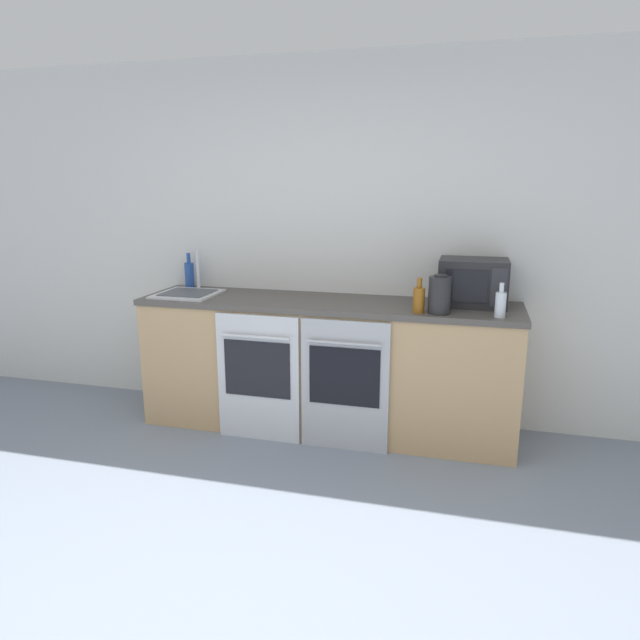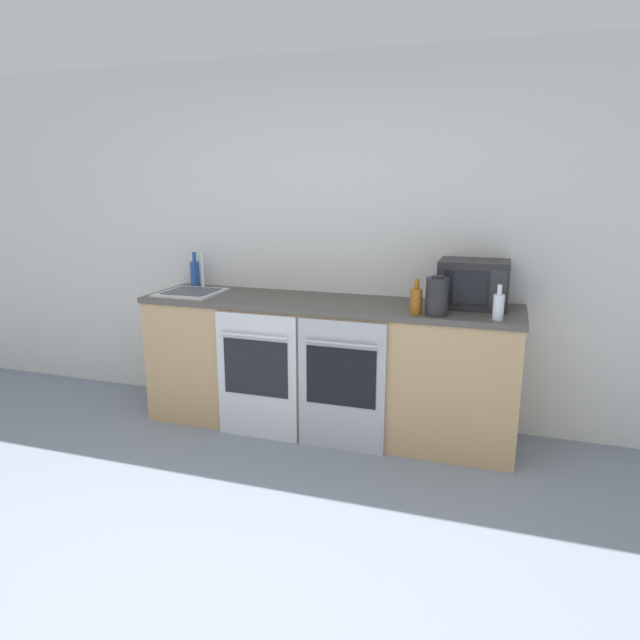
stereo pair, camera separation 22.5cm
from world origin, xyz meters
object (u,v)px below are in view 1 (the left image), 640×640
Objects in this scene: oven_left at (258,377)px; bottle_clear at (500,304)px; bottle_amber at (419,299)px; kettle at (440,295)px; oven_right at (345,385)px; microwave at (473,282)px; bottle_blue at (189,274)px; sink at (188,292)px.

oven_left is 1.64m from bottle_clear.
kettle is at bearing 4.28° from bottle_amber.
bottle_clear reaches higher than oven_right.
bottle_amber is 0.90× the size of kettle.
microwave is (1.36, 0.43, 0.64)m from oven_left.
microwave is 2.13m from bottle_blue.
bottle_amber is 0.13m from kettle.
bottle_clear is (0.17, -0.31, -0.07)m from microwave.
sink reaches higher than kettle.
sink is at bearing 167.51° from oven_right.
microwave reaches higher than kettle.
kettle is at bearing 12.01° from oven_right.
oven_left is 1.57m from microwave.
microwave is at bearing 17.31° from oven_left.
bottle_amber is at bearing -13.38° from bottle_blue.
oven_right is at bearing -21.72° from bottle_blue.
kettle is at bearing -12.27° from bottle_blue.
oven_left is at bearing -173.88° from bottle_amber.
bottle_amber is 0.82× the size of bottle_blue.
bottle_amber is at bearing 179.88° from bottle_clear.
bottle_blue is 0.62× the size of sink.
bottle_blue is (-1.80, 0.43, 0.02)m from bottle_amber.
sink is at bearing -175.62° from microwave.
bottle_amber reaches higher than oven_right.
bottle_clear is 0.96× the size of bottle_amber.
bottle_clear is at bearing -4.27° from sink.
oven_left is 1.19m from bottle_amber.
bottle_blue is 0.31m from sink.
kettle reaches higher than bottle_clear.
bottle_clear is at bearing -62.09° from microwave.
bottle_blue is at bearing 158.28° from oven_right.
bottle_clear is 2.33m from bottle_blue.
bottle_amber is (1.04, 0.11, 0.57)m from oven_left.
oven_right is 1.36m from sink.
bottle_amber is at bearing 14.13° from oven_right.
bottle_blue is at bearing 166.62° from bottle_amber.
oven_left is 0.60m from oven_right.
microwave is 2.01m from sink.
sink is (-1.80, 0.15, -0.10)m from kettle.
oven_right is 1.08m from microwave.
microwave reaches higher than bottle_amber.
microwave is at bearing 57.14° from kettle.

